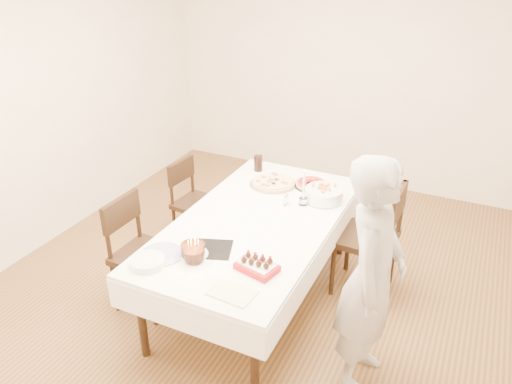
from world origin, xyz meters
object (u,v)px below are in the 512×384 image
at_px(chair_right_savory, 366,238).
at_px(chair_left_dessert, 146,255).
at_px(pizza_white, 273,183).
at_px(birthday_cake, 194,251).
at_px(pizza_pepperoni, 311,184).
at_px(chair_left_savory, 198,204).
at_px(layer_cake, 193,250).
at_px(dining_table, 256,260).
at_px(person, 371,278).
at_px(strawberry_box, 257,266).
at_px(taper_candle, 304,187).
at_px(cola_glass, 258,163).
at_px(pasta_bowl, 324,194).

xyz_separation_m(chair_right_savory, chair_left_dessert, (-1.52, -0.95, -0.03)).
distance_m(chair_left_dessert, pizza_white, 1.28).
bearing_deg(chair_left_dessert, birthday_cake, 160.61).
height_order(chair_right_savory, pizza_pepperoni, chair_right_savory).
height_order(chair_left_savory, layer_cake, chair_left_savory).
bearing_deg(pizza_white, chair_left_savory, -174.12).
bearing_deg(dining_table, person, -24.08).
height_order(pizza_white, layer_cake, layer_cake).
relative_size(chair_left_dessert, strawberry_box, 3.54).
relative_size(taper_candle, strawberry_box, 1.22).
height_order(taper_candle, strawberry_box, taper_candle).
distance_m(taper_candle, cola_glass, 0.78).
distance_m(chair_left_savory, strawberry_box, 1.68).
height_order(pasta_bowl, birthday_cake, birthday_cake).
height_order(layer_cake, birthday_cake, birthday_cake).
bearing_deg(birthday_cake, pizza_pepperoni, 77.08).
bearing_deg(pizza_white, birthday_cake, -90.62).
xyz_separation_m(layer_cake, birthday_cake, (0.04, -0.05, 0.04)).
height_order(dining_table, pizza_white, pizza_white).
distance_m(pizza_white, pasta_bowl, 0.51).
relative_size(person, pizza_white, 3.90).
bearing_deg(chair_left_dessert, chair_left_savory, -80.82).
relative_size(chair_left_savory, pasta_bowl, 2.71).
relative_size(chair_left_savory, taper_candle, 2.59).
bearing_deg(chair_left_savory, cola_glass, -143.79).
bearing_deg(person, chair_left_dessert, 88.58).
height_order(chair_left_savory, cola_glass, cola_glass).
bearing_deg(dining_table, pizza_white, 101.58).
height_order(pasta_bowl, cola_glass, cola_glass).
bearing_deg(strawberry_box, birthday_cake, -168.69).
distance_m(dining_table, pizza_pepperoni, 0.87).
height_order(person, strawberry_box, person).
bearing_deg(birthday_cake, strawberry_box, 11.31).
xyz_separation_m(dining_table, taper_candle, (0.24, 0.40, 0.54)).
relative_size(chair_left_dessert, pizza_white, 2.24).
relative_size(chair_right_savory, birthday_cake, 7.16).
relative_size(chair_left_savory, person, 0.51).
height_order(person, pizza_pepperoni, person).
bearing_deg(dining_table, strawberry_box, -63.94).
bearing_deg(dining_table, pizza_pepperoni, 76.13).
distance_m(pasta_bowl, layer_cake, 1.29).
distance_m(dining_table, strawberry_box, 0.78).
relative_size(person, pasta_bowl, 5.29).
distance_m(person, cola_glass, 1.91).
height_order(person, pasta_bowl, person).
height_order(dining_table, pasta_bowl, pasta_bowl).
bearing_deg(taper_candle, pasta_bowl, 47.94).
relative_size(chair_left_dessert, pasta_bowl, 3.04).
height_order(pasta_bowl, taper_candle, taper_candle).
distance_m(person, pasta_bowl, 1.18).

